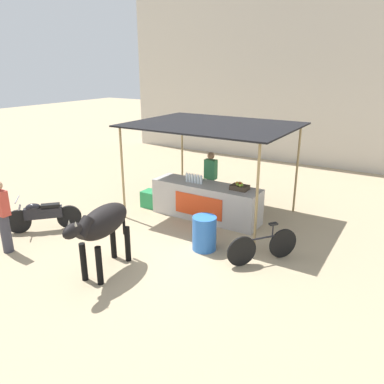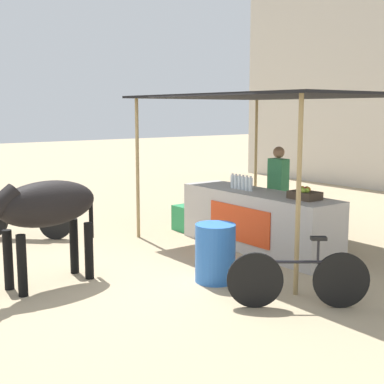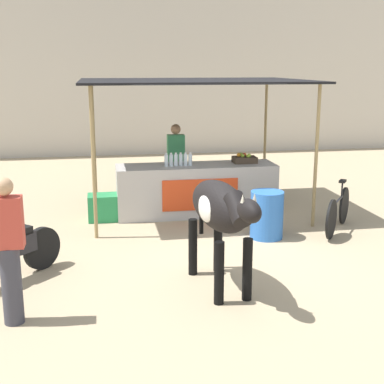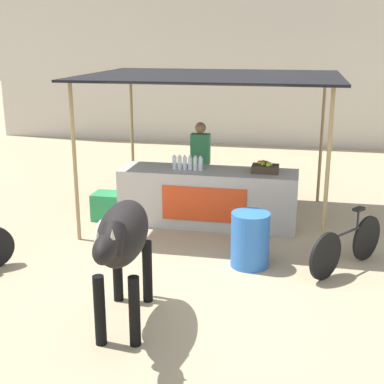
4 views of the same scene
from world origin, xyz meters
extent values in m
plane|color=tan|center=(0.00, 0.00, 0.00)|extent=(60.00, 60.00, 0.00)
cube|color=beige|center=(0.00, 9.64, 3.47)|extent=(16.00, 0.50, 6.95)
cube|color=#B2ADA8|center=(0.00, 2.20, 0.48)|extent=(3.00, 0.80, 0.96)
cube|color=red|center=(0.00, 1.79, 0.48)|extent=(1.40, 0.02, 0.58)
cube|color=black|center=(0.00, 2.50, 2.50)|extent=(4.20, 3.20, 0.04)
cylinder|color=#997F51|center=(-1.89, 1.06, 1.25)|extent=(0.06, 0.06, 2.50)
cylinder|color=#997F51|center=(1.89, 1.06, 1.25)|extent=(0.06, 0.06, 2.50)
cylinder|color=#997F51|center=(-1.89, 3.94, 1.25)|extent=(0.06, 0.06, 2.50)
cylinder|color=#997F51|center=(1.89, 3.94, 1.25)|extent=(0.06, 0.06, 2.50)
cylinder|color=silver|center=(-0.57, 2.15, 1.07)|extent=(0.07, 0.07, 0.22)
cylinder|color=white|center=(-0.57, 2.15, 1.19)|extent=(0.04, 0.04, 0.03)
cylinder|color=silver|center=(-0.48, 2.15, 1.07)|extent=(0.07, 0.07, 0.22)
cylinder|color=white|center=(-0.48, 2.15, 1.19)|extent=(0.04, 0.04, 0.03)
cylinder|color=silver|center=(-0.39, 2.15, 1.07)|extent=(0.07, 0.07, 0.22)
cylinder|color=white|center=(-0.39, 2.15, 1.19)|extent=(0.04, 0.04, 0.03)
cylinder|color=silver|center=(-0.30, 2.15, 1.07)|extent=(0.07, 0.07, 0.22)
cylinder|color=white|center=(-0.30, 2.15, 1.19)|extent=(0.04, 0.04, 0.03)
cylinder|color=silver|center=(-0.21, 2.15, 1.07)|extent=(0.07, 0.07, 0.22)
cylinder|color=white|center=(-0.21, 2.15, 1.19)|extent=(0.04, 0.04, 0.03)
cylinder|color=silver|center=(-0.12, 2.15, 1.07)|extent=(0.07, 0.07, 0.22)
cylinder|color=white|center=(-0.12, 2.15, 1.19)|extent=(0.04, 0.04, 0.03)
cube|color=#3F3326|center=(0.95, 2.25, 1.02)|extent=(0.44, 0.32, 0.12)
sphere|color=#B21E19|center=(0.94, 2.29, 1.11)|extent=(0.08, 0.08, 0.08)
sphere|color=#8CB22D|center=(1.03, 2.21, 1.11)|extent=(0.08, 0.08, 0.08)
sphere|color=orange|center=(0.85, 2.31, 1.11)|extent=(0.08, 0.08, 0.08)
sphere|color=#8CB22D|center=(1.00, 2.16, 1.11)|extent=(0.08, 0.08, 0.08)
sphere|color=#8CB22D|center=(0.92, 2.34, 1.11)|extent=(0.08, 0.08, 0.08)
sphere|color=#8CB22D|center=(0.90, 2.35, 1.11)|extent=(0.08, 0.08, 0.08)
sphere|color=#8CB22D|center=(0.90, 2.22, 1.11)|extent=(0.08, 0.08, 0.08)
sphere|color=orange|center=(0.96, 2.31, 1.11)|extent=(0.08, 0.08, 0.08)
sphere|color=orange|center=(0.85, 2.30, 1.11)|extent=(0.08, 0.08, 0.08)
cylinder|color=#383842|center=(-0.28, 2.95, 0.44)|extent=(0.22, 0.22, 0.88)
cube|color=#337F4C|center=(-0.28, 2.95, 1.16)|extent=(0.34, 0.20, 0.56)
sphere|color=#8C6647|center=(-0.28, 2.95, 1.55)|extent=(0.20, 0.20, 0.20)
cube|color=#268C4C|center=(-1.73, 2.10, 0.24)|extent=(0.60, 0.44, 0.48)
cylinder|color=blue|center=(0.88, 0.59, 0.39)|extent=(0.54, 0.54, 0.78)
ellipsoid|color=black|center=(-0.34, -1.23, 1.08)|extent=(0.72, 1.46, 0.60)
cylinder|color=black|center=(-0.09, -1.69, 0.39)|extent=(0.12, 0.12, 0.78)
cylinder|color=black|center=(-0.45, -1.74, 0.39)|extent=(0.12, 0.12, 0.78)
cylinder|color=black|center=(-0.24, -0.72, 0.39)|extent=(0.12, 0.12, 0.78)
cylinder|color=black|center=(-0.60, -0.77, 0.39)|extent=(0.12, 0.12, 0.78)
cylinder|color=black|center=(-0.26, -1.82, 1.19)|extent=(0.30, 0.48, 0.41)
ellipsoid|color=black|center=(-0.21, -2.12, 1.25)|extent=(0.28, 0.47, 0.26)
cone|color=beige|center=(-0.15, -2.09, 1.39)|extent=(0.05, 0.05, 0.10)
cone|color=beige|center=(-0.29, -2.11, 1.39)|extent=(0.05, 0.05, 0.10)
cylinder|color=black|center=(-0.44, -0.57, 0.81)|extent=(0.06, 0.06, 0.60)
ellipsoid|color=silver|center=(-0.55, -1.36, 1.08)|extent=(0.16, 0.45, 0.32)
cylinder|color=black|center=(-2.63, -0.20, 0.30)|extent=(0.47, 0.49, 0.60)
cube|color=black|center=(-3.05, -0.64, 0.48)|extent=(0.75, 0.78, 0.28)
cube|color=black|center=(-2.92, -0.51, 0.64)|extent=(0.43, 0.44, 0.10)
cylinder|color=black|center=(1.90, 0.35, 0.33)|extent=(0.43, 0.55, 0.66)
cylinder|color=black|center=(2.51, 1.14, 0.33)|extent=(0.43, 0.55, 0.66)
cylinder|color=black|center=(2.21, 0.74, 0.55)|extent=(0.54, 0.70, 0.04)
cylinder|color=black|center=(2.34, 0.92, 0.67)|extent=(0.03, 0.03, 0.28)
cube|color=black|center=(2.34, 0.92, 0.83)|extent=(0.19, 0.20, 0.04)
cylinder|color=#383842|center=(-2.79, -1.82, 0.44)|extent=(0.22, 0.22, 0.88)
cube|color=#BF3F33|center=(-2.79, -1.82, 1.16)|extent=(0.34, 0.20, 0.56)
sphere|color=tan|center=(-2.79, -1.82, 1.55)|extent=(0.20, 0.20, 0.20)
camera|label=1|loc=(4.65, -6.05, 3.97)|focal=35.00mm
camera|label=2|loc=(6.24, -3.81, 2.30)|focal=50.00mm
camera|label=3|loc=(-1.80, -7.52, 2.79)|focal=50.00mm
camera|label=4|loc=(1.48, -6.43, 3.12)|focal=50.00mm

